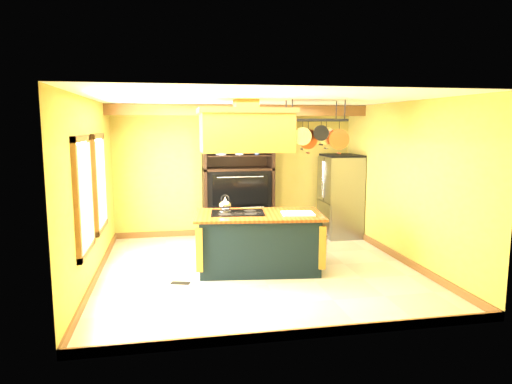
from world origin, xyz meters
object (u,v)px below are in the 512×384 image
object	(u,v)px
kitchen_island	(259,241)
range_hood	(246,129)
hutch	(238,191)
pot_rack	(315,128)
refrigerator	(340,198)

from	to	relation	value
kitchen_island	range_hood	xyz separation A→B (m)	(-0.20, -0.00, 1.78)
kitchen_island	range_hood	bearing A→B (deg)	-172.99
range_hood	hutch	bearing A→B (deg)	85.05
range_hood	pot_rack	bearing A→B (deg)	0.00
kitchen_island	hutch	bearing A→B (deg)	96.85
range_hood	refrigerator	world-z (taller)	range_hood
pot_rack	hutch	distance (m)	2.76
range_hood	refrigerator	distance (m)	3.33
kitchen_island	range_hood	distance (m)	1.79
pot_rack	refrigerator	xyz separation A→B (m)	(1.19, 1.92, -1.45)
pot_rack	hutch	world-z (taller)	pot_rack
kitchen_island	refrigerator	bearing A→B (deg)	49.12
kitchen_island	refrigerator	distance (m)	2.87
pot_rack	refrigerator	world-z (taller)	pot_rack
range_hood	pot_rack	distance (m)	1.11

